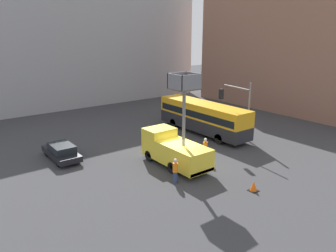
{
  "coord_description": "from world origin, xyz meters",
  "views": [
    {
      "loc": [
        -15.53,
        -18.45,
        10.29
      ],
      "look_at": [
        -0.43,
        1.36,
        3.09
      ],
      "focal_mm": 35.0,
      "sensor_mm": 36.0,
      "label": 1
    }
  ],
  "objects_px": {
    "road_worker_near_truck": "(175,171)",
    "road_worker_directing": "(205,149)",
    "traffic_cone_near_truck": "(254,186)",
    "parked_car_curbside": "(62,151)",
    "city_bus": "(203,116)",
    "utility_truck": "(174,148)",
    "traffic_light_pole": "(239,103)"
  },
  "relations": [
    {
      "from": "city_bus",
      "to": "traffic_cone_near_truck",
      "type": "bearing_deg",
      "value": 145.31
    },
    {
      "from": "utility_truck",
      "to": "road_worker_near_truck",
      "type": "height_order",
      "value": "utility_truck"
    },
    {
      "from": "road_worker_near_truck",
      "to": "traffic_light_pole",
      "type": "bearing_deg",
      "value": -47.93
    },
    {
      "from": "traffic_cone_near_truck",
      "to": "parked_car_curbside",
      "type": "bearing_deg",
      "value": 121.6
    },
    {
      "from": "road_worker_directing",
      "to": "parked_car_curbside",
      "type": "xyz_separation_m",
      "value": [
        -9.41,
        7.34,
        -0.27
      ]
    },
    {
      "from": "utility_truck",
      "to": "traffic_cone_near_truck",
      "type": "bearing_deg",
      "value": -77.03
    },
    {
      "from": "traffic_light_pole",
      "to": "parked_car_curbside",
      "type": "height_order",
      "value": "traffic_light_pole"
    },
    {
      "from": "road_worker_directing",
      "to": "parked_car_curbside",
      "type": "relative_size",
      "value": 0.41
    },
    {
      "from": "traffic_cone_near_truck",
      "to": "utility_truck",
      "type": "bearing_deg",
      "value": 102.97
    },
    {
      "from": "traffic_light_pole",
      "to": "road_worker_near_truck",
      "type": "height_order",
      "value": "traffic_light_pole"
    },
    {
      "from": "parked_car_curbside",
      "to": "road_worker_directing",
      "type": "bearing_deg",
      "value": -37.96
    },
    {
      "from": "city_bus",
      "to": "traffic_cone_near_truck",
      "type": "relative_size",
      "value": 16.06
    },
    {
      "from": "utility_truck",
      "to": "road_worker_directing",
      "type": "relative_size",
      "value": 3.86
    },
    {
      "from": "utility_truck",
      "to": "road_worker_directing",
      "type": "xyz_separation_m",
      "value": [
        2.74,
        -0.66,
        -0.52
      ]
    },
    {
      "from": "city_bus",
      "to": "road_worker_near_truck",
      "type": "distance_m",
      "value": 12.2
    },
    {
      "from": "traffic_cone_near_truck",
      "to": "parked_car_curbside",
      "type": "relative_size",
      "value": 0.15
    },
    {
      "from": "parked_car_curbside",
      "to": "utility_truck",
      "type": "bearing_deg",
      "value": -45.05
    },
    {
      "from": "road_worker_directing",
      "to": "traffic_cone_near_truck",
      "type": "xyz_separation_m",
      "value": [
        -1.21,
        -5.99,
        -0.64
      ]
    },
    {
      "from": "traffic_light_pole",
      "to": "road_worker_directing",
      "type": "xyz_separation_m",
      "value": [
        -5.63,
        -1.49,
        -2.89
      ]
    },
    {
      "from": "utility_truck",
      "to": "traffic_light_pole",
      "type": "distance_m",
      "value": 8.74
    },
    {
      "from": "road_worker_near_truck",
      "to": "parked_car_curbside",
      "type": "distance_m",
      "value": 10.35
    },
    {
      "from": "traffic_light_pole",
      "to": "road_worker_near_truck",
      "type": "xyz_separation_m",
      "value": [
        -10.23,
        -3.31,
        -2.96
      ]
    },
    {
      "from": "traffic_light_pole",
      "to": "road_worker_near_truck",
      "type": "distance_m",
      "value": 11.15
    },
    {
      "from": "road_worker_near_truck",
      "to": "parked_car_curbside",
      "type": "relative_size",
      "value": 0.39
    },
    {
      "from": "road_worker_near_truck",
      "to": "city_bus",
      "type": "bearing_deg",
      "value": -28.03
    },
    {
      "from": "city_bus",
      "to": "parked_car_curbside",
      "type": "relative_size",
      "value": 2.41
    },
    {
      "from": "traffic_cone_near_truck",
      "to": "road_worker_near_truck",
      "type": "bearing_deg",
      "value": 129.19
    },
    {
      "from": "road_worker_near_truck",
      "to": "road_worker_directing",
      "type": "distance_m",
      "value": 4.95
    },
    {
      "from": "road_worker_near_truck",
      "to": "road_worker_directing",
      "type": "xyz_separation_m",
      "value": [
        4.6,
        1.83,
        0.07
      ]
    },
    {
      "from": "utility_truck",
      "to": "road_worker_directing",
      "type": "bearing_deg",
      "value": -13.52
    },
    {
      "from": "road_worker_near_truck",
      "to": "traffic_cone_near_truck",
      "type": "relative_size",
      "value": 2.6
    },
    {
      "from": "road_worker_near_truck",
      "to": "parked_car_curbside",
      "type": "bearing_deg",
      "value": 51.81
    }
  ]
}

